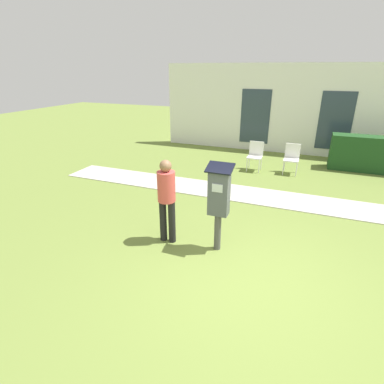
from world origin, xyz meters
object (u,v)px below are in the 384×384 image
at_px(parking_meter, 219,197).
at_px(outdoor_chair_left, 255,154).
at_px(person_standing, 167,195).
at_px(outdoor_chair_middle, 292,156).

bearing_deg(parking_meter, outdoor_chair_left, 92.72).
height_order(person_standing, outdoor_chair_left, person_standing).
distance_m(parking_meter, person_standing, 0.95).
relative_size(parking_meter, outdoor_chair_middle, 1.77).
xyz_separation_m(outdoor_chair_left, outdoor_chair_middle, (1.09, 0.10, 0.00)).
bearing_deg(outdoor_chair_left, outdoor_chair_middle, -1.38).
distance_m(person_standing, outdoor_chair_left, 4.93).
height_order(parking_meter, outdoor_chair_left, parking_meter).
bearing_deg(person_standing, parking_meter, 33.26).
bearing_deg(person_standing, outdoor_chair_left, 110.65).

